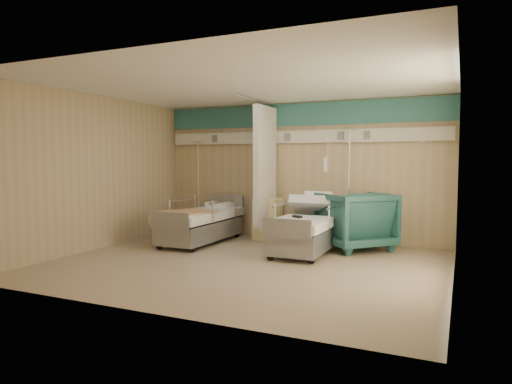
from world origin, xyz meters
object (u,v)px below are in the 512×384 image
at_px(bed_right, 308,234).
at_px(visitor_armchair, 355,220).
at_px(bed_left, 201,227).
at_px(bedside_cabinet, 268,219).
at_px(iv_stand_right, 348,222).
at_px(iv_stand_left, 199,215).

bearing_deg(bed_right, visitor_armchair, 40.02).
xyz_separation_m(bed_right, visitor_armchair, (0.71, 0.60, 0.22)).
height_order(bed_left, bedside_cabinet, bedside_cabinet).
bearing_deg(iv_stand_right, iv_stand_left, 179.83).
height_order(bed_left, iv_stand_right, iv_stand_right).
height_order(visitor_armchair, iv_stand_left, iv_stand_left).
bearing_deg(iv_stand_left, bedside_cabinet, -2.52).
height_order(bed_right, iv_stand_left, iv_stand_left).
height_order(bedside_cabinet, iv_stand_right, iv_stand_right).
distance_m(bed_right, iv_stand_left, 3.01).
bearing_deg(iv_stand_left, bed_left, -56.57).
bearing_deg(iv_stand_left, bed_right, -18.92).
relative_size(bed_right, iv_stand_right, 0.98).
relative_size(bed_left, bedside_cabinet, 2.54).
height_order(bedside_cabinet, visitor_armchair, visitor_armchair).
bearing_deg(iv_stand_right, visitor_armchair, -59.54).
relative_size(bed_left, visitor_armchair, 1.85).
xyz_separation_m(bed_right, iv_stand_right, (0.50, 0.96, 0.14)).
height_order(bed_left, visitor_armchair, visitor_armchair).
height_order(bed_right, bedside_cabinet, bedside_cabinet).
relative_size(visitor_armchair, iv_stand_left, 0.57).
height_order(visitor_armchair, iv_stand_right, iv_stand_right).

